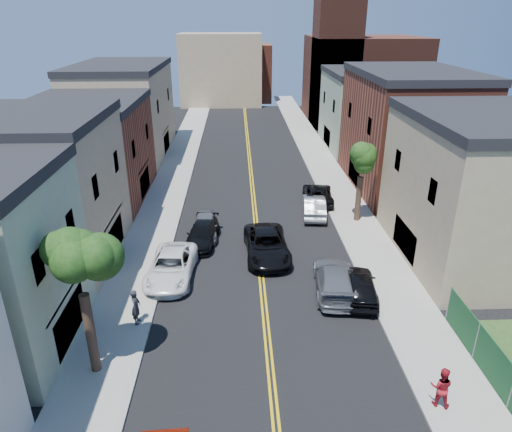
{
  "coord_description": "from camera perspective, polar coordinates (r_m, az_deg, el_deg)",
  "views": [
    {
      "loc": [
        -1.35,
        -2.73,
        14.9
      ],
      "look_at": [
        -0.12,
        26.79,
        2.0
      ],
      "focal_mm": 32.44,
      "sensor_mm": 36.0,
      "label": 1
    }
  ],
  "objects": [
    {
      "name": "backdrop_left",
      "position": [
        85.24,
        -4.35,
        17.53
      ],
      "size": [
        14.0,
        8.0,
        12.0
      ],
      "primitive_type": "cube",
      "color": "#998466",
      "rests_on": "ground"
    },
    {
      "name": "bldg_right_tan",
      "position": [
        32.53,
        25.96,
        2.49
      ],
      "size": [
        9.0,
        12.0,
        9.0
      ],
      "primitive_type": "cube",
      "color": "#998466",
      "rests_on": "ground"
    },
    {
      "name": "bldg_left_brick",
      "position": [
        42.18,
        -19.9,
        7.2
      ],
      "size": [
        9.0,
        12.0,
        8.0
      ],
      "primitive_type": "cube",
      "color": "brown",
      "rests_on": "ground"
    },
    {
      "name": "sidewalk_left",
      "position": [
        45.7,
        -10.52,
        4.25
      ],
      "size": [
        3.2,
        100.0,
        0.15
      ],
      "primitive_type": "cube",
      "color": "gray",
      "rests_on": "ground"
    },
    {
      "name": "dark_car_right_far",
      "position": [
        40.13,
        7.62,
        2.7
      ],
      "size": [
        2.97,
        5.51,
        1.47
      ],
      "primitive_type": "imported",
      "rotation": [
        0.0,
        0.0,
        3.04
      ],
      "color": "black",
      "rests_on": "ground"
    },
    {
      "name": "curb_right",
      "position": [
        45.85,
        7.19,
        4.53
      ],
      "size": [
        0.3,
        100.0,
        0.15
      ],
      "primitive_type": "cube",
      "color": "gray",
      "rests_on": "ground"
    },
    {
      "name": "pedestrian_right",
      "position": [
        21.32,
        21.87,
        -18.98
      ],
      "size": [
        1.08,
        0.98,
        1.82
      ],
      "primitive_type": "imported",
      "rotation": [
        0.0,
        0.0,
        2.74
      ],
      "color": "maroon",
      "rests_on": "sidewalk_right"
    },
    {
      "name": "tree_left_mid",
      "position": [
        19.8,
        -21.41,
        -3.0
      ],
      "size": [
        5.2,
        5.2,
        9.29
      ],
      "color": "#312118",
      "rests_on": "sidewalk_left"
    },
    {
      "name": "bldg_left_tan_far",
      "position": [
        55.17,
        -15.95,
        12.11
      ],
      "size": [
        9.0,
        16.0,
        9.5
      ],
      "primitive_type": "cube",
      "color": "#998466",
      "rests_on": "ground"
    },
    {
      "name": "grey_car_right",
      "position": [
        27.44,
        9.63,
        -7.7
      ],
      "size": [
        2.84,
        5.75,
        1.61
      ],
      "primitive_type": "imported",
      "rotation": [
        0.0,
        0.0,
        3.03
      ],
      "color": "slate",
      "rests_on": "ground"
    },
    {
      "name": "bldg_left_tan_near",
      "position": [
        32.21,
        -25.38,
        2.4
      ],
      "size": [
        9.0,
        10.0,
        9.0
      ],
      "primitive_type": "cube",
      "color": "#998466",
      "rests_on": "ground"
    },
    {
      "name": "sidewalk_right",
      "position": [
        46.17,
        9.34,
        4.54
      ],
      "size": [
        3.2,
        100.0,
        0.15
      ],
      "primitive_type": "cube",
      "color": "gray",
      "rests_on": "ground"
    },
    {
      "name": "pedestrian_left",
      "position": [
        24.97,
        -14.59,
        -10.76
      ],
      "size": [
        0.48,
        0.72,
        1.95
      ],
      "primitive_type": "imported",
      "rotation": [
        0.0,
        0.0,
        1.58
      ],
      "color": "#212228",
      "rests_on": "sidewalk_left"
    },
    {
      "name": "bldg_right_brick",
      "position": [
        44.64,
        18.06,
        9.63
      ],
      "size": [
        9.0,
        14.0,
        10.0
      ],
      "primitive_type": "cube",
      "color": "brown",
      "rests_on": "ground"
    },
    {
      "name": "black_car_left",
      "position": [
        32.78,
        -6.65,
        -2.24
      ],
      "size": [
        2.57,
        5.07,
        1.41
      ],
      "primitive_type": "imported",
      "rotation": [
        0.0,
        0.0,
        -0.13
      ],
      "color": "black",
      "rests_on": "ground"
    },
    {
      "name": "black_car_right",
      "position": [
        27.19,
        12.72,
        -8.38
      ],
      "size": [
        2.41,
        4.73,
        1.54
      ],
      "primitive_type": "imported",
      "rotation": [
        0.0,
        0.0,
        3.01
      ],
      "color": "black",
      "rests_on": "ground"
    },
    {
      "name": "backdrop_center",
      "position": [
        89.29,
        -1.57,
        17.21
      ],
      "size": [
        10.0,
        8.0,
        10.0
      ],
      "primitive_type": "cube",
      "color": "brown",
      "rests_on": "ground"
    },
    {
      "name": "white_pickup",
      "position": [
        28.8,
        -10.41,
        -6.16
      ],
      "size": [
        2.97,
        5.88,
        1.6
      ],
      "primitive_type": "imported",
      "rotation": [
        0.0,
        0.0,
        -0.06
      ],
      "color": "white",
      "rests_on": "ground"
    },
    {
      "name": "silver_car_right",
      "position": [
        37.38,
        7.17,
        1.24
      ],
      "size": [
        2.19,
        5.01,
        1.6
      ],
      "primitive_type": "imported",
      "rotation": [
        0.0,
        0.0,
        3.04
      ],
      "color": "#9A9EA2",
      "rests_on": "ground"
    },
    {
      "name": "church",
      "position": [
        72.41,
        12.32,
        17.01
      ],
      "size": [
        16.2,
        14.2,
        22.6
      ],
      "color": "#4C2319",
      "rests_on": "ground"
    },
    {
      "name": "curb_left",
      "position": [
        45.48,
        -8.33,
        4.31
      ],
      "size": [
        0.3,
        100.0,
        0.15
      ],
      "primitive_type": "cube",
      "color": "gray",
      "rests_on": "ground"
    },
    {
      "name": "tree_right_far",
      "position": [
        35.23,
        13.09,
        7.94
      ],
      "size": [
        4.4,
        4.4,
        8.03
      ],
      "color": "#312118",
      "rests_on": "sidewalk_right"
    },
    {
      "name": "grey_car_left",
      "position": [
        33.91,
        -6.3,
        -1.22
      ],
      "size": [
        1.9,
        4.48,
        1.51
      ],
      "primitive_type": "imported",
      "rotation": [
        0.0,
        0.0,
        0.03
      ],
      "color": "slate",
      "rests_on": "ground"
    },
    {
      "name": "bldg_right_palegrn",
      "position": [
        57.83,
        13.37,
        12.36
      ],
      "size": [
        9.0,
        12.0,
        8.5
      ],
      "primitive_type": "cube",
      "color": "gray",
      "rests_on": "ground"
    },
    {
      "name": "black_suv_lane",
      "position": [
        30.8,
        1.33,
        -3.59
      ],
      "size": [
        3.07,
        6.16,
        1.68
      ],
      "primitive_type": "imported",
      "rotation": [
        0.0,
        0.0,
        0.05
      ],
      "color": "black",
      "rests_on": "ground"
    }
  ]
}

